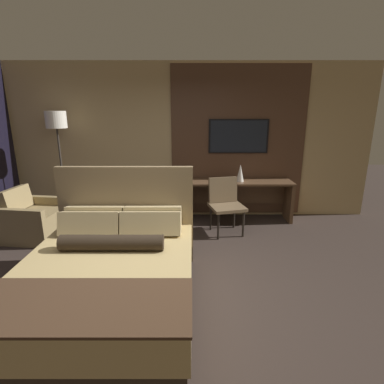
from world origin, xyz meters
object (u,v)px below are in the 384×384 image
(vase_tall, at_px, (241,173))
(tv, at_px, (239,136))
(floor_lamp, at_px, (58,130))
(armchair_by_window, at_px, (35,221))
(bed, at_px, (110,274))
(desk, at_px, (238,193))
(desk_chair, at_px, (226,200))

(vase_tall, bearing_deg, tv, 93.77)
(tv, height_order, floor_lamp, floor_lamp)
(armchair_by_window, xyz_separation_m, vase_tall, (3.36, 0.75, 0.62))
(armchair_by_window, relative_size, vase_tall, 2.79)
(bed, relative_size, floor_lamp, 1.07)
(desk, xyz_separation_m, armchair_by_window, (-3.35, -0.82, -0.23))
(tv, xyz_separation_m, armchair_by_window, (-3.35, -1.02, -1.24))
(tv, relative_size, vase_tall, 3.47)
(desk_chair, height_order, floor_lamp, floor_lamp)
(floor_lamp, height_order, vase_tall, floor_lamp)
(armchair_by_window, height_order, vase_tall, vase_tall)
(tv, bearing_deg, desk_chair, -110.89)
(bed, bearing_deg, tv, 57.96)
(bed, distance_m, armchair_by_window, 2.36)
(desk_chair, relative_size, armchair_by_window, 1.04)
(desk, relative_size, desk_chair, 2.14)
(desk, distance_m, floor_lamp, 3.32)
(bed, distance_m, vase_tall, 3.04)
(desk, distance_m, vase_tall, 0.39)
(tv, relative_size, armchair_by_window, 1.24)
(armchair_by_window, bearing_deg, bed, -128.39)
(tv, relative_size, desk_chair, 1.19)
(tv, distance_m, desk_chair, 1.28)
(bed, height_order, armchair_by_window, bed)
(tv, bearing_deg, vase_tall, -86.23)
(desk_chair, relative_size, floor_lamp, 0.46)
(desk, xyz_separation_m, desk_chair, (-0.29, -0.57, 0.03))
(vase_tall, bearing_deg, floor_lamp, -178.54)
(vase_tall, bearing_deg, armchair_by_window, -167.39)
(floor_lamp, bearing_deg, tv, 6.36)
(desk_chair, bearing_deg, bed, -139.73)
(desk, bearing_deg, desk_chair, -117.24)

